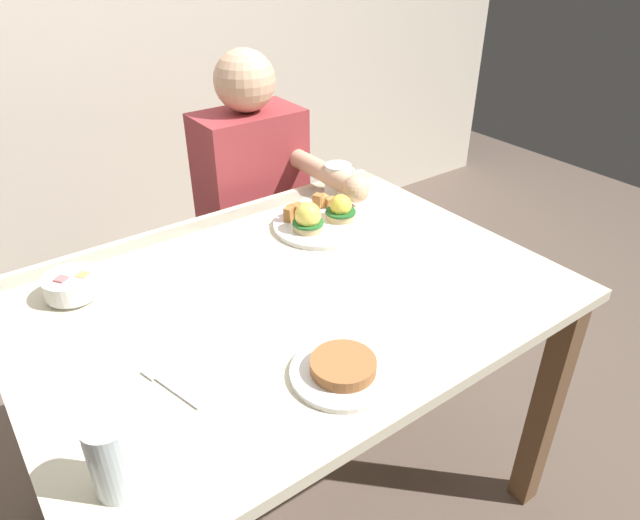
# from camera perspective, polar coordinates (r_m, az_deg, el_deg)

# --- Properties ---
(ground_plane) EXTENTS (6.00, 6.00, 0.00)m
(ground_plane) POSITION_cam_1_polar(r_m,az_deg,el_deg) (1.84, -2.67, -22.26)
(ground_plane) COLOR brown
(dining_table) EXTENTS (1.20, 0.90, 0.74)m
(dining_table) POSITION_cam_1_polar(r_m,az_deg,el_deg) (1.38, -3.31, -6.44)
(dining_table) COLOR beige
(dining_table) RESTS_ON ground_plane
(eggs_benedict_plate) EXTENTS (0.27, 0.27, 0.09)m
(eggs_benedict_plate) POSITION_cam_1_polar(r_m,az_deg,el_deg) (1.56, 0.11, 4.14)
(eggs_benedict_plate) COLOR white
(eggs_benedict_plate) RESTS_ON dining_table
(fruit_bowl) EXTENTS (0.12, 0.12, 0.06)m
(fruit_bowl) POSITION_cam_1_polar(r_m,az_deg,el_deg) (1.39, -23.57, -2.40)
(fruit_bowl) COLOR white
(fruit_bowl) RESTS_ON dining_table
(coffee_mug) EXTENTS (0.11, 0.08, 0.09)m
(coffee_mug) POSITION_cam_1_polar(r_m,az_deg,el_deg) (1.75, 1.85, 8.16)
(coffee_mug) COLOR white
(coffee_mug) RESTS_ON dining_table
(fork) EXTENTS (0.06, 0.15, 0.00)m
(fork) POSITION_cam_1_polar(r_m,az_deg,el_deg) (1.10, -14.93, -11.95)
(fork) COLOR silver
(fork) RESTS_ON dining_table
(water_glass_near) EXTENTS (0.07, 0.07, 0.13)m
(water_glass_near) POSITION_cam_1_polar(r_m,az_deg,el_deg) (0.93, -19.86, -18.37)
(water_glass_near) COLOR silver
(water_glass_near) RESTS_ON dining_table
(side_plate) EXTENTS (0.20, 0.20, 0.04)m
(side_plate) POSITION_cam_1_polar(r_m,az_deg,el_deg) (1.08, 2.31, -10.87)
(side_plate) COLOR white
(side_plate) RESTS_ON dining_table
(diner_person) EXTENTS (0.34, 0.54, 1.14)m
(diner_person) POSITION_cam_1_polar(r_m,az_deg,el_deg) (1.94, -6.22, 5.81)
(diner_person) COLOR #33333D
(diner_person) RESTS_ON ground_plane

